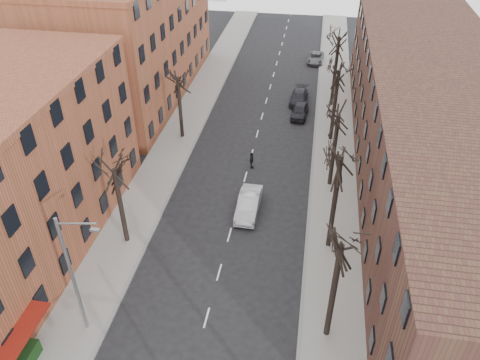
% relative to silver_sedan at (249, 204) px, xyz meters
% --- Properties ---
extents(sidewalk_left, '(4.00, 90.00, 0.15)m').
position_rel_silver_sedan_xyz_m(sidewalk_left, '(-9.04, 11.94, -0.72)').
color(sidewalk_left, gray).
rests_on(sidewalk_left, ground).
extents(sidewalk_right, '(4.00, 90.00, 0.15)m').
position_rel_silver_sedan_xyz_m(sidewalk_right, '(6.96, 11.94, -0.72)').
color(sidewalk_right, gray).
rests_on(sidewalk_right, ground).
extents(building_left_far, '(12.00, 28.00, 14.00)m').
position_rel_silver_sedan_xyz_m(building_left_far, '(-17.04, 20.94, 6.20)').
color(building_left_far, brown).
rests_on(building_left_far, ground).
extents(building_right, '(12.00, 50.00, 10.00)m').
position_rel_silver_sedan_xyz_m(building_right, '(14.96, 6.94, 4.20)').
color(building_right, '#492F22').
rests_on(building_right, ground).
extents(tree_right_b, '(5.20, 5.20, 10.80)m').
position_rel_silver_sedan_xyz_m(tree_right_b, '(6.56, -11.06, -0.80)').
color(tree_right_b, black).
rests_on(tree_right_b, ground).
extents(tree_right_c, '(5.20, 5.20, 11.60)m').
position_rel_silver_sedan_xyz_m(tree_right_c, '(6.56, -3.06, -0.80)').
color(tree_right_c, black).
rests_on(tree_right_c, ground).
extents(tree_right_d, '(5.20, 5.20, 10.00)m').
position_rel_silver_sedan_xyz_m(tree_right_d, '(6.56, 4.94, -0.80)').
color(tree_right_d, black).
rests_on(tree_right_d, ground).
extents(tree_right_e, '(5.20, 5.20, 10.80)m').
position_rel_silver_sedan_xyz_m(tree_right_e, '(6.56, 12.94, -0.80)').
color(tree_right_e, black).
rests_on(tree_right_e, ground).
extents(tree_right_f, '(5.20, 5.20, 11.60)m').
position_rel_silver_sedan_xyz_m(tree_right_f, '(6.56, 20.94, -0.80)').
color(tree_right_f, black).
rests_on(tree_right_f, ground).
extents(tree_left_a, '(5.20, 5.20, 9.50)m').
position_rel_silver_sedan_xyz_m(tree_left_a, '(-8.64, -5.06, -0.80)').
color(tree_left_a, black).
rests_on(tree_left_a, ground).
extents(tree_left_b, '(5.20, 5.20, 9.50)m').
position_rel_silver_sedan_xyz_m(tree_left_b, '(-8.64, 10.94, -0.80)').
color(tree_left_b, black).
rests_on(tree_left_b, ground).
extents(streetlight, '(2.45, 0.22, 9.03)m').
position_rel_silver_sedan_xyz_m(streetlight, '(-8.07, -13.06, 4.22)').
color(streetlight, slate).
rests_on(streetlight, ground).
extents(silver_sedan, '(1.75, 4.85, 1.59)m').
position_rel_silver_sedan_xyz_m(silver_sedan, '(0.00, 0.00, 0.00)').
color(silver_sedan, '#B3B4BA').
rests_on(silver_sedan, ground).
extents(parked_car_near, '(2.00, 4.27, 1.41)m').
position_rel_silver_sedan_xyz_m(parked_car_near, '(3.09, 17.60, -0.09)').
color(parked_car_near, black).
rests_on(parked_car_near, ground).
extents(parked_car_mid, '(2.19, 4.73, 1.34)m').
position_rel_silver_sedan_xyz_m(parked_car_mid, '(2.76, 21.14, -0.13)').
color(parked_car_mid, black).
rests_on(parked_car_mid, ground).
extents(parked_car_far, '(2.28, 4.54, 1.23)m').
position_rel_silver_sedan_xyz_m(parked_car_far, '(4.26, 34.31, -0.18)').
color(parked_car_far, '#56575E').
rests_on(parked_car_far, ground).
extents(pedestrian_crossing, '(0.49, 1.00, 1.65)m').
position_rel_silver_sedan_xyz_m(pedestrian_crossing, '(-0.71, 6.51, 0.03)').
color(pedestrian_crossing, black).
rests_on(pedestrian_crossing, ground).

